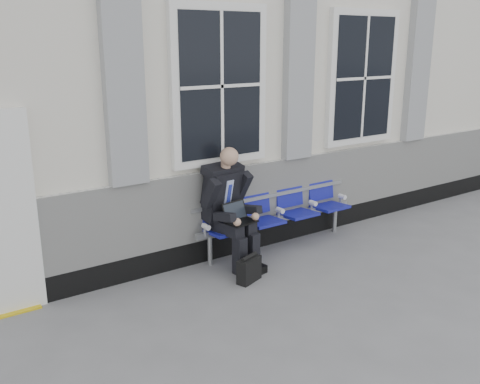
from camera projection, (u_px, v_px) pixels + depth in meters
ground at (414, 256)px, 7.18m from camera, size 70.00×70.00×0.00m
station_building at (261, 74)px, 9.31m from camera, size 14.40×4.40×4.49m
bench at (277, 209)px, 7.36m from camera, size 2.60×0.47×0.91m
businessman at (229, 204)px, 6.69m from camera, size 0.67×0.90×1.54m
briefcase at (249, 269)px, 6.38m from camera, size 0.36×0.25×0.34m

